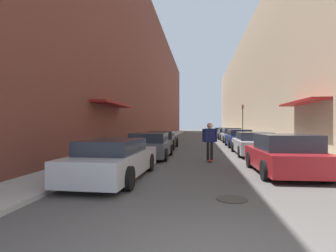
{
  "coord_description": "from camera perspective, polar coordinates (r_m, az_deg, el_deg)",
  "views": [
    {
      "loc": [
        -0.22,
        -2.84,
        1.71
      ],
      "look_at": [
        -1.89,
        11.06,
        1.64
      ],
      "focal_mm": 28.0,
      "sensor_mm": 36.0,
      "label": 1
    }
  ],
  "objects": [
    {
      "name": "skateboarder",
      "position": [
        12.28,
        9.09,
        -2.52
      ],
      "size": [
        0.69,
        0.78,
        1.79
      ],
      "color": "#B2231E",
      "rests_on": "ground"
    },
    {
      "name": "traffic_light",
      "position": [
        29.5,
        15.94,
        1.66
      ],
      "size": [
        0.16,
        0.22,
        3.75
      ],
      "color": "#2D2D2D",
      "rests_on": "curb_strip_right"
    },
    {
      "name": "building_row_left",
      "position": [
        38.17,
        -4.51,
        9.66
      ],
      "size": [
        4.9,
        68.17,
        15.85
      ],
      "color": "brown",
      "rests_on": "ground"
    },
    {
      "name": "parked_car_right_1",
      "position": [
        15.63,
        18.08,
        -3.69
      ],
      "size": [
        2.08,
        4.71,
        1.29
      ],
      "color": "#B7B7BC",
      "rests_on": "ground"
    },
    {
      "name": "manhole_cover",
      "position": [
        6.36,
        13.75,
        -15.19
      ],
      "size": [
        0.7,
        0.7,
        0.02
      ],
      "color": "#332D28",
      "rests_on": "ground"
    },
    {
      "name": "parked_car_right_2",
      "position": [
        20.83,
        15.16,
        -2.63
      ],
      "size": [
        1.86,
        4.15,
        1.34
      ],
      "color": "navy",
      "rests_on": "ground"
    },
    {
      "name": "curb_strip_right",
      "position": [
        37.29,
        14.54,
        -2.25
      ],
      "size": [
        1.8,
        68.17,
        0.12
      ],
      "color": "#A3A099",
      "rests_on": "ground"
    },
    {
      "name": "parked_car_right_4",
      "position": [
        31.36,
        12.48,
        -1.73
      ],
      "size": [
        1.95,
        4.1,
        1.23
      ],
      "color": "#515459",
      "rests_on": "ground"
    },
    {
      "name": "curb_strip_left",
      "position": [
        37.24,
        -0.12,
        -2.25
      ],
      "size": [
        1.8,
        68.17,
        0.12
      ],
      "color": "#A3A099",
      "rests_on": "ground"
    },
    {
      "name": "parked_car_right_0",
      "position": [
        9.94,
        24.07,
        -5.81
      ],
      "size": [
        2.07,
        4.0,
        1.38
      ],
      "color": "maroon",
      "rests_on": "ground"
    },
    {
      "name": "building_row_right",
      "position": [
        38.11,
        18.93,
        8.15
      ],
      "size": [
        4.9,
        68.17,
        13.86
      ],
      "color": "tan",
      "rests_on": "ground"
    },
    {
      "name": "ground",
      "position": [
        30.15,
        7.29,
        -2.96
      ],
      "size": [
        149.98,
        149.98,
        0.0
      ],
      "primitive_type": "plane",
      "color": "#4C4947"
    },
    {
      "name": "parked_car_right_5",
      "position": [
        36.47,
        11.47,
        -1.41
      ],
      "size": [
        1.98,
        4.8,
        1.31
      ],
      "color": "#B7B7BC",
      "rests_on": "ground"
    },
    {
      "name": "parked_car_left_1",
      "position": [
        13.5,
        -3.95,
        -4.33
      ],
      "size": [
        2.07,
        3.91,
        1.29
      ],
      "color": "#515459",
      "rests_on": "ground"
    },
    {
      "name": "parked_car_right_3",
      "position": [
        26.25,
        13.61,
        -2.0
      ],
      "size": [
        1.87,
        4.29,
        1.38
      ],
      "color": "#B7B7BC",
      "rests_on": "ground"
    },
    {
      "name": "parked_car_left_0",
      "position": [
        8.48,
        -11.55,
        -7.12
      ],
      "size": [
        1.89,
        4.73,
        1.25
      ],
      "color": "#B7B7BC",
      "rests_on": "ground"
    },
    {
      "name": "parked_car_left_2",
      "position": [
        18.95,
        -1.27,
        -3.02
      ],
      "size": [
        2.04,
        4.71,
        1.24
      ],
      "color": "#232326",
      "rests_on": "ground"
    }
  ]
}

